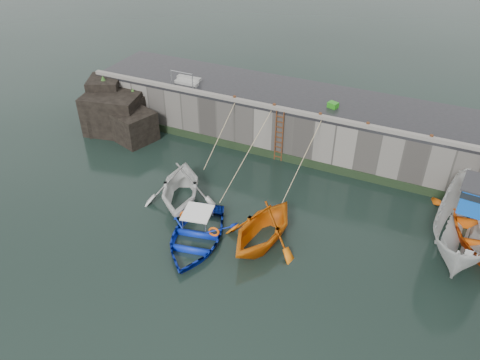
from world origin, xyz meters
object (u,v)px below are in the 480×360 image
at_px(bollard_a, 234,98).
at_px(bollard_c, 320,115).
at_px(boat_near_blue, 196,241).
at_px(bollard_d, 368,125).
at_px(bollard_b, 274,106).
at_px(ladder, 279,137).
at_px(boat_near_white, 181,201).
at_px(boat_far_white, 469,225).
at_px(fish_crate, 333,105).
at_px(bollard_e, 431,137).
at_px(boat_near_blacktrim, 262,242).

xyz_separation_m(bollard_a, bollard_c, (5.20, 0.00, 0.00)).
height_order(boat_near_blue, bollard_d, bollard_d).
bearing_deg(bollard_b, ladder, -33.86).
bearing_deg(bollard_b, boat_near_white, -112.76).
xyz_separation_m(boat_near_white, bollard_b, (2.63, 6.27, 3.30)).
height_order(boat_near_white, bollard_d, bollard_d).
relative_size(bollard_a, bollard_b, 1.00).
relative_size(boat_far_white, fish_crate, 14.26).
height_order(boat_near_blue, fish_crate, fish_crate).
xyz_separation_m(fish_crate, bollard_b, (-3.00, -1.50, -0.02)).
distance_m(bollard_d, bollard_e, 3.20).
bearing_deg(boat_near_white, bollard_e, 5.64).
distance_m(ladder, bollard_a, 3.47).
bearing_deg(bollard_d, bollard_b, 180.00).
height_order(boat_far_white, fish_crate, boat_far_white).
relative_size(boat_far_white, bollard_c, 27.61).
relative_size(boat_near_blacktrim, bollard_e, 16.31).
xyz_separation_m(boat_far_white, bollard_b, (-11.00, 3.65, 2.09)).
bearing_deg(boat_near_blue, bollard_c, 58.19).
bearing_deg(boat_near_white, boat_near_blacktrim, -35.84).
distance_m(boat_far_white, fish_crate, 9.75).
bearing_deg(bollard_b, bollard_e, 0.00).
bearing_deg(boat_far_white, boat_near_blacktrim, -150.92).
height_order(boat_far_white, bollard_c, boat_far_white).
distance_m(boat_near_blue, bollard_d, 10.87).
xyz_separation_m(boat_near_blacktrim, bollard_d, (2.84, 7.36, 3.30)).
relative_size(fish_crate, bollard_a, 1.94).
height_order(ladder, bollard_b, bollard_b).
distance_m(ladder, boat_near_blue, 8.50).
relative_size(boat_far_white, bollard_b, 27.61).
xyz_separation_m(bollard_b, bollard_d, (5.30, 0.00, 0.00)).
relative_size(bollard_d, bollard_e, 1.00).
bearing_deg(boat_far_white, boat_near_blue, -150.86).
xyz_separation_m(boat_far_white, bollard_c, (-8.30, 3.65, 2.09)).
bearing_deg(boat_near_blue, boat_far_white, 11.68).
distance_m(ladder, bollard_b, 1.81).
height_order(boat_near_white, bollard_b, bollard_b).
bearing_deg(bollard_a, boat_near_blacktrim, -56.04).
xyz_separation_m(boat_near_blacktrim, fish_crate, (0.54, 8.86, 3.32)).
xyz_separation_m(boat_near_blacktrim, bollard_b, (-2.46, 7.36, 3.30)).
bearing_deg(boat_near_white, fish_crate, 30.34).
bearing_deg(boat_far_white, bollard_d, 152.97).
xyz_separation_m(fish_crate, bollard_a, (-5.50, -1.50, -0.02)).
xyz_separation_m(ladder, bollard_e, (8.00, 0.34, 1.71)).
distance_m(ladder, boat_near_white, 6.90).
distance_m(bollard_b, bollard_c, 2.70).
bearing_deg(bollard_b, boat_near_blue, -92.86).
xyz_separation_m(boat_near_blacktrim, bollard_c, (0.24, 7.36, 3.30)).
relative_size(ladder, bollard_d, 11.43).
height_order(boat_near_blue, bollard_a, bollard_a).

